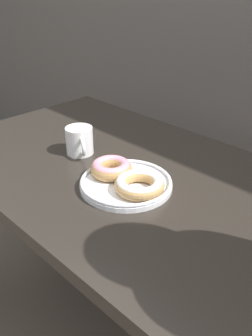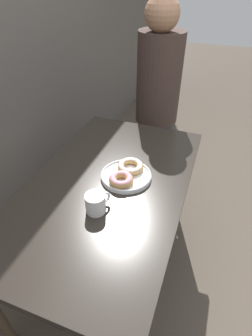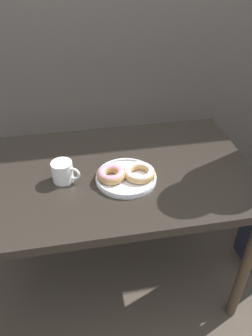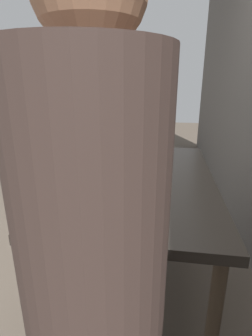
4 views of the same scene
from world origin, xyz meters
name	(u,v)px [view 2 (image 2 of 4)]	position (x,y,z in m)	size (l,w,h in m)	color
ground_plane	(162,287)	(0.00, 0.00, 0.00)	(14.00, 14.00, 0.00)	#4C4238
dining_table	(108,195)	(0.00, 0.34, 0.69)	(1.29, 0.76, 0.77)	#28231E
donut_plate	(126,174)	(0.07, 0.27, 0.79)	(0.28, 0.26, 0.06)	white
coffee_mug	(96,203)	(-0.18, 0.31, 0.82)	(0.12, 0.09, 0.09)	white
person_figure	(157,107)	(0.89, 0.32, 0.80)	(0.36, 0.31, 1.51)	#232838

